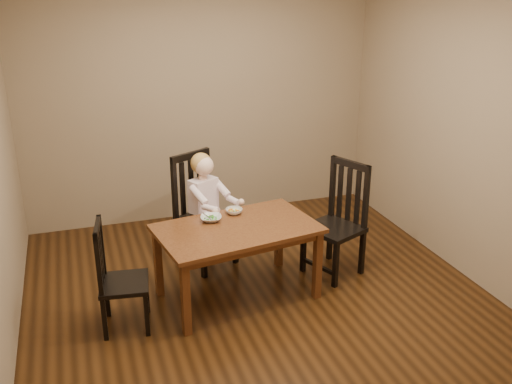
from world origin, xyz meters
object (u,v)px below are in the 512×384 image
object	(u,v)px
chair_right	(338,221)
bowl_peas	(211,218)
chair_left	(118,278)
toddler	(205,199)
chair_child	(202,212)
dining_table	(237,235)
bowl_veg	(234,211)

from	to	relation	value
chair_right	bowl_peas	distance (m)	1.23
chair_left	toddler	xyz separation A→B (m)	(0.92, 0.84, 0.25)
chair_child	toddler	bearing A→B (deg)	90.00
dining_table	chair_right	bearing A→B (deg)	8.47
chair_left	toddler	bearing A→B (deg)	140.38
dining_table	chair_right	size ratio (longest dim) A/B	1.34
dining_table	chair_left	world-z (taller)	chair_left
chair_child	toddler	xyz separation A→B (m)	(0.03, -0.05, 0.15)
dining_table	bowl_peas	xyz separation A→B (m)	(-0.18, 0.20, 0.10)
chair_left	chair_right	xyz separation A→B (m)	(2.07, 0.31, 0.08)
toddler	bowl_peas	bearing A→B (deg)	54.89
bowl_peas	bowl_veg	world-z (taller)	bowl_veg
chair_right	chair_child	bearing A→B (deg)	40.13
chair_left	bowl_peas	xyz separation A→B (m)	(0.85, 0.35, 0.26)
toddler	bowl_veg	world-z (taller)	toddler
chair_left	bowl_peas	bearing A→B (deg)	120.13
dining_table	chair_child	xyz separation A→B (m)	(-0.14, 0.74, -0.06)
chair_child	chair_right	size ratio (longest dim) A/B	1.02
bowl_peas	bowl_veg	bearing A→B (deg)	20.80
chair_child	bowl_veg	xyz separation A→B (m)	(0.20, -0.45, 0.17)
toddler	bowl_veg	xyz separation A→B (m)	(0.17, -0.40, 0.01)
dining_table	chair_right	world-z (taller)	chair_right
chair_left	dining_table	bearing A→B (deg)	106.33
dining_table	bowl_veg	world-z (taller)	bowl_veg
chair_child	chair_left	size ratio (longest dim) A/B	1.21
chair_right	bowl_veg	size ratio (longest dim) A/B	7.20
toddler	bowl_peas	distance (m)	0.50
chair_child	bowl_veg	size ratio (longest dim) A/B	7.36
dining_table	toddler	size ratio (longest dim) A/B	2.43
dining_table	bowl_veg	bearing A→B (deg)	78.43
dining_table	bowl_peas	size ratio (longest dim) A/B	8.00
dining_table	bowl_veg	xyz separation A→B (m)	(0.06, 0.29, 0.10)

